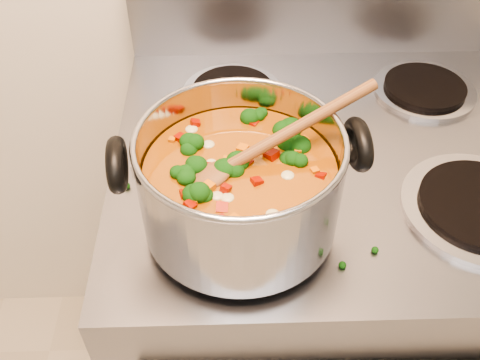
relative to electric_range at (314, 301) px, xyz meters
name	(u,v)px	position (x,y,z in m)	size (l,w,h in m)	color
electric_range	(314,301)	(0.00, 0.00, 0.00)	(0.72, 0.66, 1.08)	gray
stockpot	(240,184)	(-0.17, -0.17, 0.54)	(0.32, 0.26, 0.16)	#A2A2A9
wooden_spoon	(251,154)	(-0.15, -0.16, 0.58)	(0.26, 0.13, 0.09)	brown
cooktop_crumbs	(294,183)	(-0.09, -0.09, 0.46)	(0.29, 0.21, 0.01)	black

